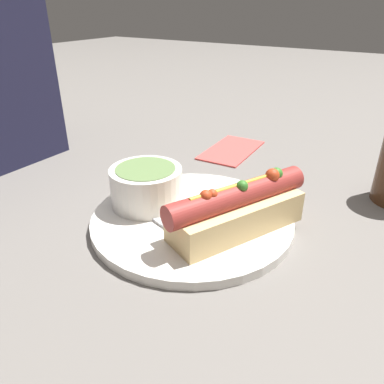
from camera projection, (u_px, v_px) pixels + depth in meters
name	position (u px, v px, depth m)	size (l,w,h in m)	color
ground_plane	(192.00, 223.00, 0.50)	(4.00, 4.00, 0.00)	slate
dinner_plate	(192.00, 219.00, 0.49)	(0.26, 0.26, 0.01)	white
hot_dog	(236.00, 210.00, 0.45)	(0.19, 0.12, 0.07)	#E5C17F
soup_bowl	(146.00, 185.00, 0.51)	(0.10, 0.10, 0.05)	silver
spoon	(151.00, 215.00, 0.48)	(0.06, 0.14, 0.01)	#B7B7BC
napkin	(231.00, 149.00, 0.73)	(0.15, 0.09, 0.01)	#E04C47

